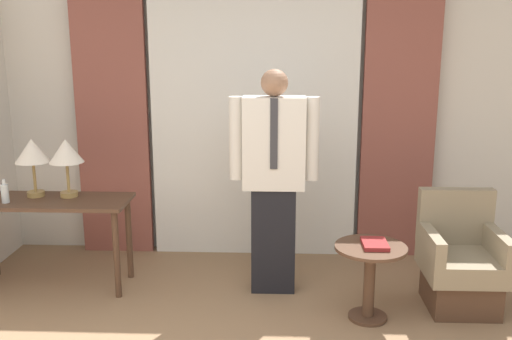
{
  "coord_description": "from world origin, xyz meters",
  "views": [
    {
      "loc": [
        0.22,
        -2.37,
        2.0
      ],
      "look_at": [
        0.06,
        1.77,
        1.03
      ],
      "focal_mm": 40.0,
      "sensor_mm": 36.0,
      "label": 1
    }
  ],
  "objects_px": {
    "person": "(274,175)",
    "side_table": "(370,270)",
    "bottle_near_edge": "(5,193)",
    "table_lamp_right": "(66,153)",
    "table_lamp_left": "(32,153)",
    "armchair": "(460,265)",
    "desk": "(49,213)",
    "book": "(375,244)"
  },
  "relations": [
    {
      "from": "bottle_near_edge",
      "to": "person",
      "type": "xyz_separation_m",
      "value": [
        2.09,
        0.1,
        0.14
      ]
    },
    {
      "from": "side_table",
      "to": "book",
      "type": "height_order",
      "value": "book"
    },
    {
      "from": "table_lamp_left",
      "to": "bottle_near_edge",
      "type": "height_order",
      "value": "table_lamp_left"
    },
    {
      "from": "table_lamp_right",
      "to": "desk",
      "type": "bearing_deg",
      "value": -146.05
    },
    {
      "from": "desk",
      "to": "armchair",
      "type": "height_order",
      "value": "armchair"
    },
    {
      "from": "bottle_near_edge",
      "to": "armchair",
      "type": "relative_size",
      "value": 0.22
    },
    {
      "from": "table_lamp_left",
      "to": "person",
      "type": "distance_m",
      "value": 1.94
    },
    {
      "from": "desk",
      "to": "table_lamp_left",
      "type": "distance_m",
      "value": 0.5
    },
    {
      "from": "table_lamp_right",
      "to": "armchair",
      "type": "bearing_deg",
      "value": -5.97
    },
    {
      "from": "person",
      "to": "armchair",
      "type": "bearing_deg",
      "value": -9.11
    },
    {
      "from": "person",
      "to": "book",
      "type": "relative_size",
      "value": 7.2
    },
    {
      "from": "table_lamp_left",
      "to": "bottle_near_edge",
      "type": "distance_m",
      "value": 0.38
    },
    {
      "from": "table_lamp_right",
      "to": "book",
      "type": "xyz_separation_m",
      "value": [
        2.38,
        -0.55,
        -0.52
      ]
    },
    {
      "from": "person",
      "to": "side_table",
      "type": "distance_m",
      "value": 1.02
    },
    {
      "from": "table_lamp_left",
      "to": "side_table",
      "type": "relative_size",
      "value": 0.85
    },
    {
      "from": "table_lamp_left",
      "to": "person",
      "type": "xyz_separation_m",
      "value": [
        1.93,
        -0.1,
        -0.14
      ]
    },
    {
      "from": "desk",
      "to": "person",
      "type": "bearing_deg",
      "value": -0.09
    },
    {
      "from": "desk",
      "to": "side_table",
      "type": "xyz_separation_m",
      "value": [
        2.49,
        -0.47,
        -0.24
      ]
    },
    {
      "from": "desk",
      "to": "side_table",
      "type": "relative_size",
      "value": 2.3
    },
    {
      "from": "bottle_near_edge",
      "to": "person",
      "type": "relative_size",
      "value": 0.11
    },
    {
      "from": "table_lamp_right",
      "to": "side_table",
      "type": "relative_size",
      "value": 0.85
    },
    {
      "from": "side_table",
      "to": "table_lamp_left",
      "type": "bearing_deg",
      "value": 168.01
    },
    {
      "from": "side_table",
      "to": "book",
      "type": "relative_size",
      "value": 2.27
    },
    {
      "from": "desk",
      "to": "book",
      "type": "bearing_deg",
      "value": -10.37
    },
    {
      "from": "armchair",
      "to": "bottle_near_edge",
      "type": "bearing_deg",
      "value": 177.94
    },
    {
      "from": "table_lamp_right",
      "to": "armchair",
      "type": "xyz_separation_m",
      "value": [
        3.07,
        -0.32,
        -0.77
      ]
    },
    {
      "from": "desk",
      "to": "person",
      "type": "height_order",
      "value": "person"
    },
    {
      "from": "table_lamp_right",
      "to": "side_table",
      "type": "height_order",
      "value": "table_lamp_right"
    },
    {
      "from": "table_lamp_right",
      "to": "person",
      "type": "bearing_deg",
      "value": -3.28
    },
    {
      "from": "bottle_near_edge",
      "to": "book",
      "type": "height_order",
      "value": "bottle_near_edge"
    },
    {
      "from": "table_lamp_left",
      "to": "person",
      "type": "height_order",
      "value": "person"
    },
    {
      "from": "table_lamp_right",
      "to": "bottle_near_edge",
      "type": "xyz_separation_m",
      "value": [
        -0.43,
        -0.19,
        -0.28
      ]
    },
    {
      "from": "desk",
      "to": "person",
      "type": "xyz_separation_m",
      "value": [
        1.8,
        -0.0,
        0.34
      ]
    },
    {
      "from": "table_lamp_right",
      "to": "armchair",
      "type": "height_order",
      "value": "table_lamp_right"
    },
    {
      "from": "person",
      "to": "side_table",
      "type": "height_order",
      "value": "person"
    },
    {
      "from": "table_lamp_right",
      "to": "person",
      "type": "distance_m",
      "value": 1.67
    },
    {
      "from": "side_table",
      "to": "book",
      "type": "xyz_separation_m",
      "value": [
        0.03,
        0.0,
        0.19
      ]
    },
    {
      "from": "table_lamp_left",
      "to": "side_table",
      "type": "xyz_separation_m",
      "value": [
        2.63,
        -0.56,
        -0.72
      ]
    },
    {
      "from": "bottle_near_edge",
      "to": "armchair",
      "type": "bearing_deg",
      "value": -2.06
    },
    {
      "from": "person",
      "to": "book",
      "type": "height_order",
      "value": "person"
    },
    {
      "from": "armchair",
      "to": "book",
      "type": "bearing_deg",
      "value": -161.32
    },
    {
      "from": "desk",
      "to": "book",
      "type": "distance_m",
      "value": 2.56
    }
  ]
}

